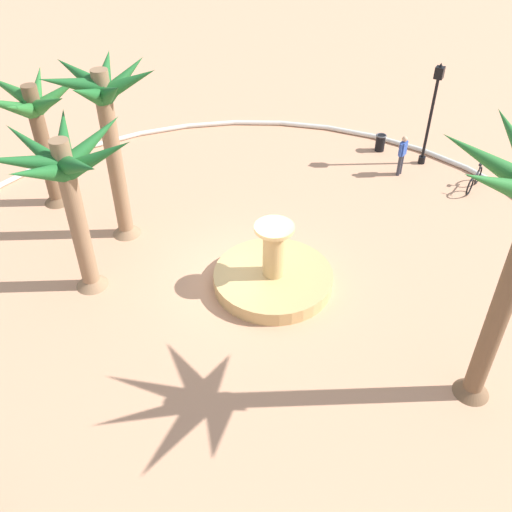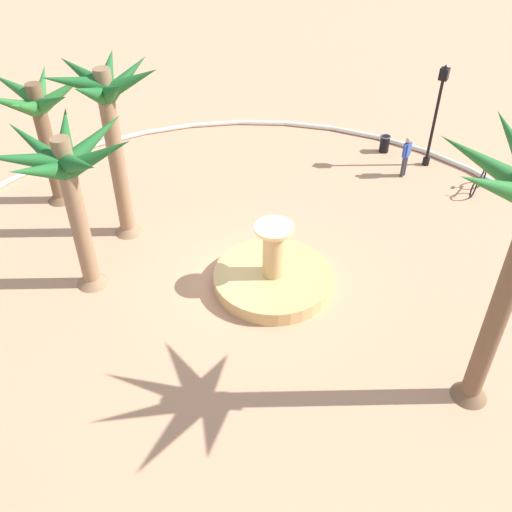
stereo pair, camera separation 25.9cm
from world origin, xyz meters
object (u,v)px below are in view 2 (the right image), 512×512
Objects in this scene: person_cyclist_helmet at (406,155)px; fountain at (273,277)px; palm_tree_far_side at (109,115)px; lamppost at (437,109)px; palm_tree_mid_plaza at (68,177)px; bicycle_red_frame at (478,182)px; palm_tree_by_curb at (40,117)px; trash_bin at (385,143)px.

fountain is at bearing 81.74° from person_cyclist_helmet.
palm_tree_far_side reaches higher than lamppost.
bicycle_red_frame is at bearing -127.70° from palm_tree_mid_plaza.
bicycle_red_frame is (-13.28, -8.62, -2.94)m from palm_tree_by_curb.
palm_tree_mid_plaza is at bearing 69.82° from trash_bin.
lamppost is at bearing -138.59° from palm_tree_by_curb.
person_cyclist_helmet is at bearing -98.26° from fountain.
palm_tree_mid_plaza is 3.01× the size of bicycle_red_frame.
fountain is at bearing -178.81° from palm_tree_far_side.
palm_tree_by_curb is 14.64m from lamppost.
trash_bin is 2.15m from person_cyclist_helmet.
palm_tree_far_side is (5.67, 0.12, 4.01)m from fountain.
person_cyclist_helmet reaches higher than trash_bin.
palm_tree_by_curb is 1.14× the size of lamppost.
palm_tree_by_curb is 0.92× the size of palm_tree_mid_plaza.
palm_tree_mid_plaza is at bearing 62.33° from lamppost.
fountain is 9.65m from bicycle_red_frame.
palm_tree_far_side is 1.44× the size of lamppost.
palm_tree_far_side is 8.23× the size of trash_bin.
lamppost is at bearing 174.12° from trash_bin.
palm_tree_by_curb is at bearing -3.94° from palm_tree_far_side.
fountain reaches higher than person_cyclist_helmet.
lamppost is at bearing -126.80° from palm_tree_far_side.
person_cyclist_helmet is at bearing 69.16° from lamppost.
palm_tree_far_side is (-3.55, 0.24, 1.00)m from palm_tree_by_curb.
palm_tree_far_side is at bearing 176.06° from palm_tree_by_curb.
palm_tree_mid_plaza is at bearing 61.55° from person_cyclist_helmet.
person_cyclist_helmet is (-1.22, -8.43, 0.62)m from fountain.
palm_tree_by_curb is at bearing 38.49° from person_cyclist_helmet.
trash_bin is 4.40m from bicycle_red_frame.
palm_tree_mid_plaza is 3.11× the size of person_cyclist_helmet.
palm_tree_by_curb reaches higher than person_cyclist_helmet.
palm_tree_by_curb is (9.22, -0.13, 3.01)m from fountain.
palm_tree_by_curb reaches higher than fountain.
fountain is 9.70m from palm_tree_by_curb.
bicycle_red_frame is at bearing -114.90° from fountain.
bicycle_red_frame is (-2.32, 1.04, -2.06)m from lamppost.
fountain reaches higher than trash_bin.
bicycle_red_frame is at bearing 163.67° from trash_bin.
bicycle_red_frame is (-8.91, -11.52, -3.38)m from palm_tree_mid_plaza.
fountain is 6.95m from palm_tree_far_side.
lamppost is 2.10m from person_cyclist_helmet.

